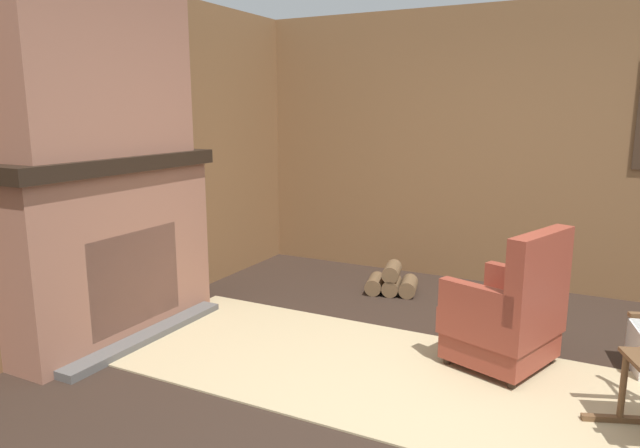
% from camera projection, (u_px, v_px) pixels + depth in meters
% --- Properties ---
extents(ground_plane, '(14.00, 14.00, 0.00)m').
position_uv_depth(ground_plane, '(434.00, 409.00, 3.33)').
color(ground_plane, '#2D2119').
extents(wood_panel_wall_left, '(0.06, 5.97, 2.69)m').
position_uv_depth(wood_panel_wall_left, '(87.00, 160.00, 4.28)').
color(wood_panel_wall_left, brown).
rests_on(wood_panel_wall_left, ground).
extents(wood_panel_wall_back, '(5.97, 0.09, 2.69)m').
position_uv_depth(wood_panel_wall_back, '(523.00, 148.00, 5.41)').
color(wood_panel_wall_back, brown).
rests_on(wood_panel_wall_back, ground).
extents(fireplace_hearth, '(0.60, 1.80, 1.38)m').
position_uv_depth(fireplace_hearth, '(117.00, 248.00, 4.30)').
color(fireplace_hearth, '#93604C').
rests_on(fireplace_hearth, ground).
extents(chimney_breast, '(0.34, 1.50, 1.29)m').
position_uv_depth(chimney_breast, '(102.00, 65.00, 4.04)').
color(chimney_breast, '#93604C').
rests_on(chimney_breast, fireplace_hearth).
extents(area_rug, '(3.85, 1.51, 0.01)m').
position_uv_depth(area_rug, '(379.00, 372.00, 3.79)').
color(area_rug, tan).
rests_on(area_rug, ground).
extents(armchair, '(0.78, 0.82, 0.97)m').
position_uv_depth(armchair, '(508.00, 317.00, 3.80)').
color(armchair, brown).
rests_on(armchair, ground).
extents(firewood_stack, '(0.53, 0.42, 0.29)m').
position_uv_depth(firewood_stack, '(392.00, 282.00, 5.41)').
color(firewood_stack, brown).
rests_on(firewood_stack, ground).
extents(oil_lamp_vase, '(0.12, 0.12, 0.25)m').
position_uv_depth(oil_lamp_vase, '(47.00, 148.00, 3.75)').
color(oil_lamp_vase, '#B24C42').
rests_on(oil_lamp_vase, fireplace_hearth).
extents(storage_case, '(0.14, 0.26, 0.13)m').
position_uv_depth(storage_case, '(164.00, 143.00, 4.73)').
color(storage_case, gray).
rests_on(storage_case, fireplace_hearth).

